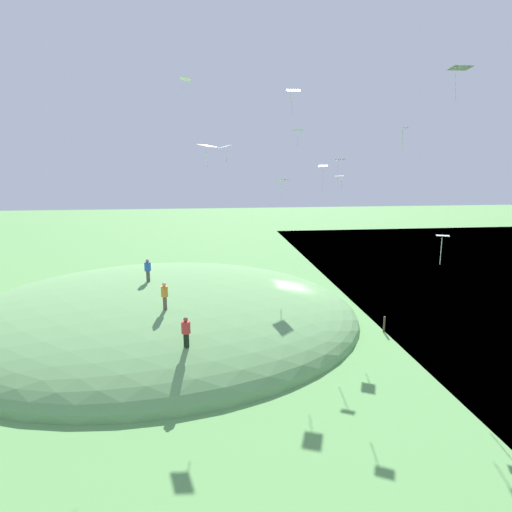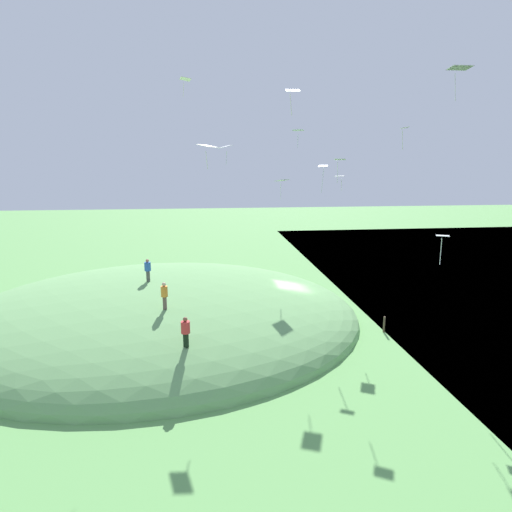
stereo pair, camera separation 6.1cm
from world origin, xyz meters
TOP-DOWN VIEW (x-y plane):
  - ground_plane at (0.00, 0.00)m, footprint 160.00×160.00m
  - grass_hill at (10.10, 0.10)m, footprint 29.59×26.13m
  - person_on_hilltop at (10.70, 0.27)m, footprint 0.47×0.47m
  - person_with_child at (7.57, 9.68)m, footprint 0.65×0.65m
  - person_watching_kites at (9.00, 5.67)m, footprint 0.41×0.41m
  - kite_0 at (-2.05, 0.18)m, footprint 0.76×0.68m
  - kite_1 at (-6.49, 8.92)m, footprint 1.08×0.76m
  - kite_2 at (-3.65, -0.84)m, footprint 1.02×1.17m
  - kite_3 at (-6.75, 2.79)m, footprint 0.64×0.79m
  - kite_4 at (-6.42, 8.97)m, footprint 0.81×0.72m
  - kite_5 at (2.29, 10.17)m, footprint 0.68×0.49m
  - kite_6 at (-0.43, -1.11)m, footprint 1.13×1.33m
  - kite_7 at (6.22, 5.95)m, footprint 1.27×1.38m
  - kite_8 at (-2.19, 3.56)m, footprint 0.86×0.78m
  - kite_9 at (7.62, -1.30)m, footprint 0.88×1.14m
  - kite_10 at (5.06, 2.20)m, footprint 1.00×1.25m
  - kite_11 at (0.47, -2.43)m, footprint 1.34×1.31m
  - mooring_post at (-5.44, 4.63)m, footprint 0.14×0.14m

SIDE VIEW (x-z plane):
  - ground_plane at x=0.00m, z-range 0.00..0.00m
  - grass_hill at x=10.10m, z-range -2.89..2.89m
  - mooring_post at x=-5.44m, z-range 0.00..1.10m
  - person_with_child at x=7.57m, z-range 2.09..3.74m
  - person_watching_kites at x=9.00m, z-range 2.82..4.51m
  - person_on_hilltop at x=10.70m, z-range 3.08..4.74m
  - kite_4 at x=-6.42m, z-range 6.37..8.07m
  - kite_11 at x=0.47m, z-range 9.13..10.72m
  - kite_2 at x=-3.65m, z-range 9.72..10.86m
  - kite_0 at x=-2.05m, z-range 9.86..11.83m
  - kite_8 at x=-2.19m, z-range 10.61..12.15m
  - kite_7 at x=6.22m, z-range 11.46..12.82m
  - kite_10 at x=5.06m, z-range 11.65..12.90m
  - kite_3 at x=-6.75m, z-range 12.70..14.17m
  - kite_6 at x=-0.43m, z-range 12.99..14.23m
  - kite_5 at x=2.29m, z-range 13.79..14.99m
  - kite_1 at x=-6.49m, z-range 15.02..16.70m
  - kite_9 at x=7.62m, z-range 16.34..17.61m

